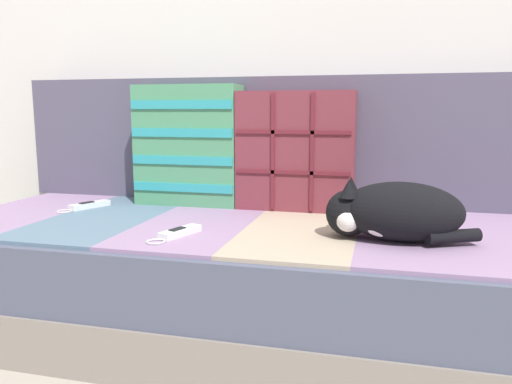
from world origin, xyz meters
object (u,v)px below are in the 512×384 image
object	(u,v)px
throw_pillow_quilted	(296,151)
game_remote_far	(88,206)
game_remote_near	(178,233)
throw_pillow_striped	(189,145)
couch	(254,274)
sleeping_cat	(391,212)

from	to	relation	value
throw_pillow_quilted	game_remote_far	world-z (taller)	throw_pillow_quilted
throw_pillow_quilted	game_remote_near	bearing A→B (deg)	-117.81
throw_pillow_striped	game_remote_near	world-z (taller)	throw_pillow_striped
game_remote_far	couch	bearing A→B (deg)	-4.42
throw_pillow_quilted	throw_pillow_striped	size ratio (longest dim) A/B	0.94
couch	game_remote_far	world-z (taller)	game_remote_far
couch	game_remote_far	bearing A→B (deg)	175.58
sleeping_cat	game_remote_near	distance (m)	0.56
game_remote_near	game_remote_far	bearing A→B (deg)	148.03
couch	game_remote_far	size ratio (longest dim) A/B	10.40
couch	throw_pillow_striped	size ratio (longest dim) A/B	4.79
sleeping_cat	game_remote_far	world-z (taller)	sleeping_cat
game_remote_far	game_remote_near	bearing A→B (deg)	-31.97
game_remote_near	sleeping_cat	bearing A→B (deg)	10.10
throw_pillow_striped	game_remote_near	bearing A→B (deg)	-72.09
throw_pillow_quilted	throw_pillow_striped	world-z (taller)	throw_pillow_striped
throw_pillow_quilted	game_remote_near	xyz separation A→B (m)	(-0.24, -0.45, -0.19)
throw_pillow_striped	sleeping_cat	xyz separation A→B (m)	(0.69, -0.35, -0.14)
game_remote_near	game_remote_far	size ratio (longest dim) A/B	0.98
couch	sleeping_cat	xyz separation A→B (m)	(0.40, -0.14, 0.24)
game_remote_near	game_remote_far	xyz separation A→B (m)	(-0.45, 0.28, 0.00)
game_remote_near	couch	bearing A→B (deg)	57.81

